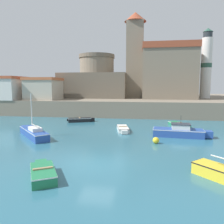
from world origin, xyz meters
TOP-DOWN VIEW (x-y plane):
  - ground_plane at (0.00, 0.00)m, footprint 200.00×200.00m
  - quay_seawall at (0.00, 41.17)m, footprint 120.00×40.00m
  - dinghy_white_1 at (0.71, 11.33)m, footprint 1.89×4.11m
  - sailboat_blue_2 at (-8.52, 6.82)m, footprint 5.60×5.78m
  - motorboat_blue_3 at (7.13, 9.31)m, footprint 6.21×2.39m
  - dinghy_black_6 at (-6.41, 17.14)m, footprint 4.07×2.43m
  - dinghy_green_7 at (8.00, 15.72)m, footprint 2.62×3.97m
  - dinghy_green_8 at (-2.63, -2.99)m, footprint 2.63×3.50m
  - mooring_buoy at (4.42, 5.96)m, footprint 0.62×0.62m
  - church at (7.20, 36.59)m, footprint 14.75×17.77m
  - fortress at (-8.00, 36.13)m, footprint 14.53×14.53m
  - lighthouse at (16.00, 34.77)m, footprint 2.22×2.22m
  - harbor_shed_near_wharf at (-24.00, 24.34)m, footprint 8.09×6.96m
  - harbor_shed_mid_row at (-16.00, 24.97)m, footprint 6.04×5.90m

SIDE VIEW (x-z plane):
  - ground_plane at x=0.00m, z-range 0.00..0.00m
  - dinghy_green_7 at x=8.00m, z-range -0.02..0.49m
  - dinghy_white_1 at x=0.71m, z-range -0.01..0.56m
  - mooring_buoy at x=4.42m, z-range 0.00..0.62m
  - dinghy_black_6 at x=-6.41m, z-range -0.01..0.65m
  - dinghy_green_8 at x=-2.63m, z-range -0.01..0.66m
  - sailboat_blue_2 at x=-8.52m, z-range -1.86..2.82m
  - motorboat_blue_3 at x=7.13m, z-range -0.63..1.70m
  - quay_seawall at x=0.00m, z-range 0.00..2.82m
  - harbor_shed_mid_row at x=-16.00m, z-range 2.84..7.02m
  - harbor_shed_near_wharf at x=-24.00m, z-range 2.84..7.25m
  - fortress at x=-8.00m, z-range 1.39..11.19m
  - church at x=7.20m, z-range -0.35..17.96m
  - lighthouse at x=16.00m, z-range 2.63..17.21m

